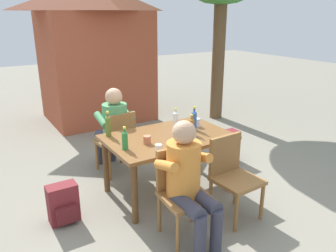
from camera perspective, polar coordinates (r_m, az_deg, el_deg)
ground_plane at (r=4.22m, az=0.00°, el=-10.90°), size 24.00×24.00×0.00m
dining_table at (r=3.95m, az=0.00°, el=-2.91°), size 1.44×0.94×0.72m
chair_near_left at (r=3.27m, az=2.37°, el=-10.54°), size 0.47×0.47×0.87m
chair_far_left at (r=4.51m, az=-8.58°, el=-2.28°), size 0.48×0.48×0.87m
chair_near_right at (r=3.63m, az=10.82°, el=-7.78°), size 0.46×0.46×0.87m
person_in_white_shirt at (r=3.11m, az=3.45°, el=-8.71°), size 0.47×0.61×1.18m
person_in_plaid_shirt at (r=4.54m, az=-9.32°, el=0.09°), size 0.47×0.61×1.18m
bottle_green at (r=3.53m, az=-7.34°, el=-2.31°), size 0.06×0.06×0.25m
bottle_amber at (r=3.95m, az=4.00°, el=0.05°), size 0.06×0.06×0.24m
bottle_clear at (r=4.22m, az=1.29°, el=1.30°), size 0.06×0.06×0.23m
bottle_blue at (r=4.10m, az=4.46°, el=1.08°), size 0.06×0.06×0.29m
bottle_olive at (r=3.93m, az=-10.13°, el=0.09°), size 0.06×0.06×0.30m
cup_terracotta at (r=3.67m, az=-3.57°, el=-2.36°), size 0.08×0.08×0.09m
cup_glass at (r=4.23m, az=4.95°, el=0.59°), size 0.08×0.08×0.11m
cup_steel at (r=3.64m, az=4.27°, el=-2.44°), size 0.07×0.07×0.11m
cup_white at (r=3.42m, az=-1.61°, el=-3.91°), size 0.07×0.07×0.10m
table_knife at (r=3.76m, az=3.38°, el=-2.53°), size 0.19×0.17×0.01m
backpack_by_near_side at (r=3.73m, az=-17.35°, el=-12.57°), size 0.30×0.23×0.42m
backpack_by_far_side at (r=5.00m, az=10.09°, el=-3.50°), size 0.33×0.25×0.46m
brick_kiosk at (r=6.93m, az=-12.27°, el=12.62°), size 2.23×1.79×2.67m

